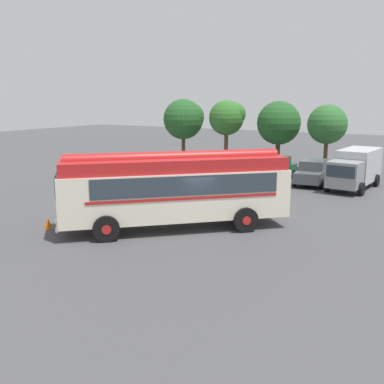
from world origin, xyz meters
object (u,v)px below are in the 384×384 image
(car_near_left, at_px, (237,166))
(traffic_cone, at_px, (48,223))
(box_van, at_px, (355,167))
(car_mid_right, at_px, (313,172))
(car_mid_left, at_px, (274,168))
(vintage_bus, at_px, (174,187))

(car_near_left, height_order, traffic_cone, car_near_left)
(box_van, bearing_deg, car_mid_right, -177.14)
(box_van, bearing_deg, car_mid_left, 179.06)
(car_near_left, bearing_deg, car_mid_right, -1.17)
(car_mid_right, relative_size, box_van, 0.74)
(box_van, bearing_deg, car_near_left, -179.87)
(vintage_bus, xyz_separation_m, car_near_left, (-3.44, 13.77, -1.05))
(traffic_cone, bearing_deg, car_mid_left, 75.97)
(vintage_bus, xyz_separation_m, car_mid_right, (2.25, 13.65, -1.05))
(car_mid_left, relative_size, car_mid_right, 1.00)
(vintage_bus, relative_size, car_mid_right, 2.06)
(car_near_left, distance_m, car_mid_right, 5.69)
(car_mid_right, distance_m, box_van, 2.78)
(car_near_left, height_order, box_van, box_van)
(vintage_bus, height_order, car_near_left, vintage_bus)
(car_near_left, height_order, car_mid_left, same)
(vintage_bus, distance_m, traffic_cone, 5.92)
(traffic_cone, bearing_deg, car_mid_right, 67.04)
(car_mid_left, xyz_separation_m, box_van, (5.57, -0.09, 0.52))
(car_mid_left, xyz_separation_m, traffic_cone, (-4.22, -16.91, -0.57))
(car_mid_right, bearing_deg, car_near_left, 178.83)
(vintage_bus, bearing_deg, box_van, 70.17)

